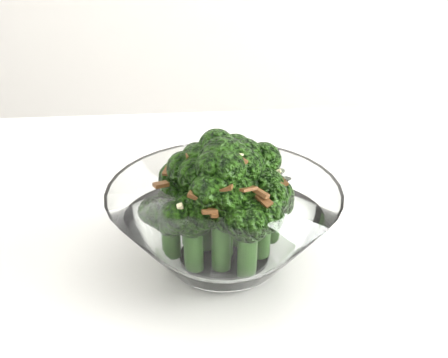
# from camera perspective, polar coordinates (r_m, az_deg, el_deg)

# --- Properties ---
(broccoli_dish) EXTENTS (0.19, 0.19, 0.12)m
(broccoli_dish) POSITION_cam_1_polar(r_m,az_deg,el_deg) (0.50, 0.01, -3.45)
(broccoli_dish) COLOR white
(broccoli_dish) RESTS_ON table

